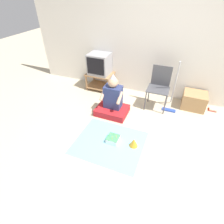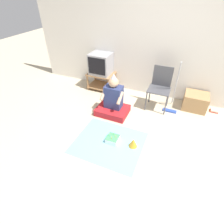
{
  "view_description": "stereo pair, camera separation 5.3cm",
  "coord_description": "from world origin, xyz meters",
  "px_view_note": "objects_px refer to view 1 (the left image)",
  "views": [
    {
      "loc": [
        0.34,
        -1.88,
        2.22
      ],
      "look_at": [
        -0.6,
        0.44,
        0.35
      ],
      "focal_mm": 28.0,
      "sensor_mm": 36.0,
      "label": 1
    },
    {
      "loc": [
        0.39,
        -1.86,
        2.22
      ],
      "look_at": [
        -0.6,
        0.44,
        0.35
      ],
      "focal_mm": 28.0,
      "sensor_mm": 36.0,
      "label": 2
    }
  ],
  "objects_px": {
    "dust_mop": "(172,97)",
    "person_seated": "(113,102)",
    "folding_chair": "(159,85)",
    "birthday_cake": "(113,139)",
    "party_hat_blue": "(134,142)",
    "book_pile": "(213,109)",
    "cardboard_box_stack": "(194,100)",
    "tv": "(100,64)"
  },
  "relations": [
    {
      "from": "dust_mop",
      "to": "person_seated",
      "type": "bearing_deg",
      "value": -151.21
    },
    {
      "from": "folding_chair",
      "to": "dust_mop",
      "type": "relative_size",
      "value": 0.82
    },
    {
      "from": "dust_mop",
      "to": "birthday_cake",
      "type": "distance_m",
      "value": 1.59
    },
    {
      "from": "birthday_cake",
      "to": "party_hat_blue",
      "type": "xyz_separation_m",
      "value": [
        0.36,
        0.02,
        0.03
      ]
    },
    {
      "from": "folding_chair",
      "to": "person_seated",
      "type": "height_order",
      "value": "folding_chair"
    },
    {
      "from": "dust_mop",
      "to": "book_pile",
      "type": "relative_size",
      "value": 6.94
    },
    {
      "from": "person_seated",
      "to": "party_hat_blue",
      "type": "bearing_deg",
      "value": -47.55
    },
    {
      "from": "cardboard_box_stack",
      "to": "birthday_cake",
      "type": "relative_size",
      "value": 2.35
    },
    {
      "from": "dust_mop",
      "to": "party_hat_blue",
      "type": "relative_size",
      "value": 7.06
    },
    {
      "from": "book_pile",
      "to": "dust_mop",
      "type": "bearing_deg",
      "value": -162.5
    },
    {
      "from": "dust_mop",
      "to": "book_pile",
      "type": "xyz_separation_m",
      "value": [
        0.87,
        0.28,
        -0.28
      ]
    },
    {
      "from": "tv",
      "to": "book_pile",
      "type": "relative_size",
      "value": 3.09
    },
    {
      "from": "tv",
      "to": "person_seated",
      "type": "xyz_separation_m",
      "value": [
        0.68,
        -0.86,
        -0.4
      ]
    },
    {
      "from": "cardboard_box_stack",
      "to": "party_hat_blue",
      "type": "distance_m",
      "value": 1.81
    },
    {
      "from": "party_hat_blue",
      "to": "cardboard_box_stack",
      "type": "bearing_deg",
      "value": 61.11
    },
    {
      "from": "tv",
      "to": "party_hat_blue",
      "type": "relative_size",
      "value": 3.15
    },
    {
      "from": "folding_chair",
      "to": "book_pile",
      "type": "xyz_separation_m",
      "value": [
        1.17,
        0.26,
        -0.49
      ]
    },
    {
      "from": "dust_mop",
      "to": "birthday_cake",
      "type": "bearing_deg",
      "value": -119.62
    },
    {
      "from": "tv",
      "to": "dust_mop",
      "type": "height_order",
      "value": "dust_mop"
    },
    {
      "from": "tv",
      "to": "cardboard_box_stack",
      "type": "relative_size",
      "value": 1.02
    },
    {
      "from": "tv",
      "to": "book_pile",
      "type": "height_order",
      "value": "tv"
    },
    {
      "from": "folding_chair",
      "to": "party_hat_blue",
      "type": "distance_m",
      "value": 1.43
    },
    {
      "from": "dust_mop",
      "to": "book_pile",
      "type": "distance_m",
      "value": 0.96
    },
    {
      "from": "folding_chair",
      "to": "cardboard_box_stack",
      "type": "relative_size",
      "value": 1.87
    },
    {
      "from": "birthday_cake",
      "to": "folding_chair",
      "type": "bearing_deg",
      "value": 70.86
    },
    {
      "from": "folding_chair",
      "to": "party_hat_blue",
      "type": "bearing_deg",
      "value": -95.07
    },
    {
      "from": "folding_chair",
      "to": "cardboard_box_stack",
      "type": "xyz_separation_m",
      "value": [
        0.75,
        0.23,
        -0.34
      ]
    },
    {
      "from": "tv",
      "to": "dust_mop",
      "type": "xyz_separation_m",
      "value": [
        1.77,
        -0.26,
        -0.36
      ]
    },
    {
      "from": "dust_mop",
      "to": "cardboard_box_stack",
      "type": "bearing_deg",
      "value": 28.18
    },
    {
      "from": "dust_mop",
      "to": "birthday_cake",
      "type": "relative_size",
      "value": 5.38
    },
    {
      "from": "tv",
      "to": "book_pile",
      "type": "distance_m",
      "value": 2.72
    },
    {
      "from": "folding_chair",
      "to": "party_hat_blue",
      "type": "height_order",
      "value": "folding_chair"
    },
    {
      "from": "cardboard_box_stack",
      "to": "party_hat_blue",
      "type": "bearing_deg",
      "value": -118.89
    },
    {
      "from": "person_seated",
      "to": "party_hat_blue",
      "type": "relative_size",
      "value": 5.63
    },
    {
      "from": "folding_chair",
      "to": "birthday_cake",
      "type": "distance_m",
      "value": 1.53
    },
    {
      "from": "cardboard_box_stack",
      "to": "birthday_cake",
      "type": "xyz_separation_m",
      "value": [
        -1.23,
        -1.61,
        -0.12
      ]
    },
    {
      "from": "party_hat_blue",
      "to": "book_pile",
      "type": "bearing_deg",
      "value": 51.4
    },
    {
      "from": "dust_mop",
      "to": "folding_chair",
      "type": "bearing_deg",
      "value": 177.29
    },
    {
      "from": "person_seated",
      "to": "party_hat_blue",
      "type": "xyz_separation_m",
      "value": [
        0.68,
        -0.74,
        -0.18
      ]
    },
    {
      "from": "book_pile",
      "to": "party_hat_blue",
      "type": "height_order",
      "value": "party_hat_blue"
    },
    {
      "from": "dust_mop",
      "to": "birthday_cake",
      "type": "xyz_separation_m",
      "value": [
        -0.78,
        -1.36,
        -0.25
      ]
    },
    {
      "from": "book_pile",
      "to": "birthday_cake",
      "type": "relative_size",
      "value": 0.78
    }
  ]
}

